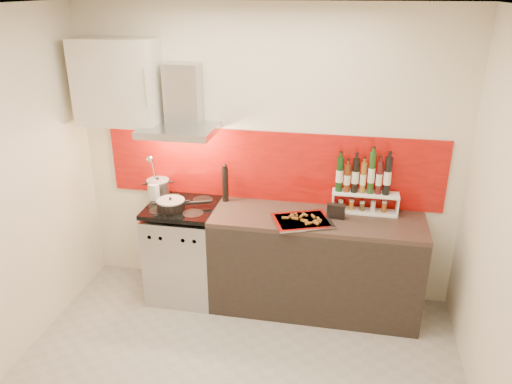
% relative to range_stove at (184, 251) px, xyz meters
% --- Properties ---
extents(ceiling, '(3.40, 2.80, 0.02)m').
position_rel_range_stove_xyz_m(ceiling, '(0.70, -1.10, 2.16)').
color(ceiling, white).
rests_on(ceiling, back_wall).
extents(back_wall, '(3.40, 0.02, 2.60)m').
position_rel_range_stove_xyz_m(back_wall, '(0.70, 0.30, 0.86)').
color(back_wall, silver).
rests_on(back_wall, ground).
extents(backsplash, '(3.00, 0.02, 0.64)m').
position_rel_range_stove_xyz_m(backsplash, '(0.75, 0.29, 0.78)').
color(backsplash, maroon).
rests_on(backsplash, back_wall).
extents(range_stove, '(0.60, 0.60, 0.91)m').
position_rel_range_stove_xyz_m(range_stove, '(0.00, 0.00, 0.00)').
color(range_stove, '#B7B7BA').
rests_on(range_stove, ground).
extents(counter, '(1.80, 0.60, 0.90)m').
position_rel_range_stove_xyz_m(counter, '(1.20, 0.00, 0.01)').
color(counter, black).
rests_on(counter, ground).
extents(range_hood, '(0.62, 0.50, 0.61)m').
position_rel_range_stove_xyz_m(range_hood, '(0.00, 0.14, 1.30)').
color(range_hood, '#B7B7BA').
rests_on(range_hood, back_wall).
extents(upper_cabinet, '(0.70, 0.35, 0.72)m').
position_rel_range_stove_xyz_m(upper_cabinet, '(-0.55, 0.13, 1.51)').
color(upper_cabinet, beige).
rests_on(upper_cabinet, back_wall).
extents(stock_pot, '(0.21, 0.21, 0.18)m').
position_rel_range_stove_xyz_m(stock_pot, '(-0.28, 0.18, 0.55)').
color(stock_pot, '#B7B7BA').
rests_on(stock_pot, range_stove).
extents(saute_pan, '(0.45, 0.26, 0.11)m').
position_rel_range_stove_xyz_m(saute_pan, '(-0.05, -0.10, 0.51)').
color(saute_pan, black).
rests_on(saute_pan, range_stove).
extents(utensil_jar, '(0.09, 0.14, 0.45)m').
position_rel_range_stove_xyz_m(utensil_jar, '(-0.28, 0.07, 0.59)').
color(utensil_jar, silver).
rests_on(utensil_jar, range_stove).
extents(pepper_mill, '(0.06, 0.06, 0.36)m').
position_rel_range_stove_xyz_m(pepper_mill, '(0.35, 0.19, 0.63)').
color(pepper_mill, black).
rests_on(pepper_mill, counter).
extents(step_shelf, '(0.56, 0.15, 0.54)m').
position_rel_range_stove_xyz_m(step_shelf, '(1.57, 0.18, 0.70)').
color(step_shelf, white).
rests_on(step_shelf, counter).
extents(caddy_box, '(0.15, 0.08, 0.13)m').
position_rel_range_stove_xyz_m(caddy_box, '(1.35, 0.02, 0.52)').
color(caddy_box, black).
rests_on(caddy_box, counter).
extents(baking_tray, '(0.56, 0.50, 0.03)m').
position_rel_range_stove_xyz_m(baking_tray, '(1.08, -0.12, 0.47)').
color(baking_tray, silver).
rests_on(baking_tray, counter).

